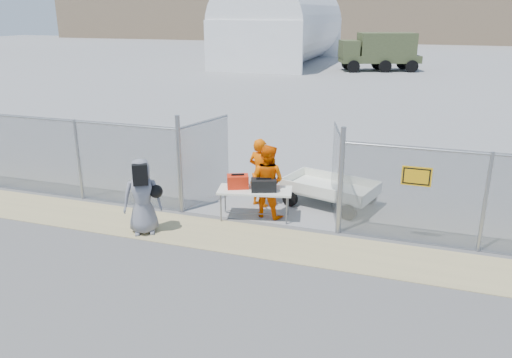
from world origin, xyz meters
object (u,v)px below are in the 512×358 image
(security_worker_left, at_px, (260,173))
(utility_trailer, at_px, (330,192))
(visitor, at_px, (142,197))
(folding_table, at_px, (255,204))
(security_worker_right, at_px, (267,181))

(security_worker_left, bearing_deg, utility_trailer, -143.21)
(visitor, bearing_deg, security_worker_left, 20.62)
(folding_table, xyz_separation_m, utility_trailer, (1.59, 1.48, -0.01))
(security_worker_left, bearing_deg, folding_table, 116.68)
(security_worker_left, distance_m, visitor, 3.17)
(security_worker_right, bearing_deg, folding_table, 58.18)
(security_worker_left, xyz_separation_m, security_worker_right, (0.38, -0.59, 0.01))
(utility_trailer, bearing_deg, security_worker_right, -122.19)
(security_worker_right, distance_m, visitor, 3.03)
(security_worker_right, height_order, visitor, security_worker_right)
(security_worker_right, bearing_deg, security_worker_left, -46.29)
(folding_table, relative_size, security_worker_left, 0.98)
(security_worker_left, xyz_separation_m, visitor, (-2.01, -2.45, -0.02))
(folding_table, distance_m, security_worker_left, 1.01)
(visitor, bearing_deg, folding_table, 6.57)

